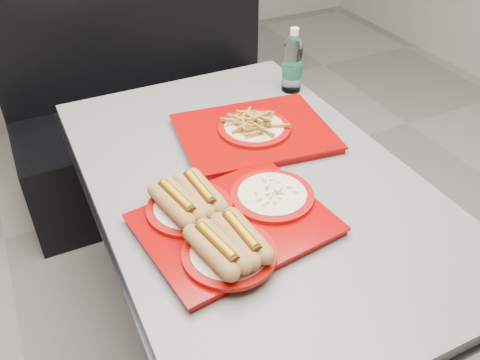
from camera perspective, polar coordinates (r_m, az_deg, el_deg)
name	(u,v)px	position (r m, az deg, el deg)	size (l,w,h in m)	color
ground	(250,332)	(2.04, 1.12, -16.73)	(6.00, 6.00, 0.00)	gray
diner_table	(252,219)	(1.61, 1.36, -4.37)	(0.92, 1.42, 0.75)	black
booth_bench	(151,113)	(2.56, -9.98, 7.38)	(1.30, 0.57, 1.35)	black
tray_near	(227,220)	(1.30, -1.44, -4.47)	(0.51, 0.43, 0.10)	#8B0403
tray_far	(254,130)	(1.67, 1.60, 5.65)	(0.53, 0.44, 0.10)	#8B0403
water_bottle	(292,64)	(1.94, 5.91, 12.82)	(0.08, 0.08, 0.24)	silver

